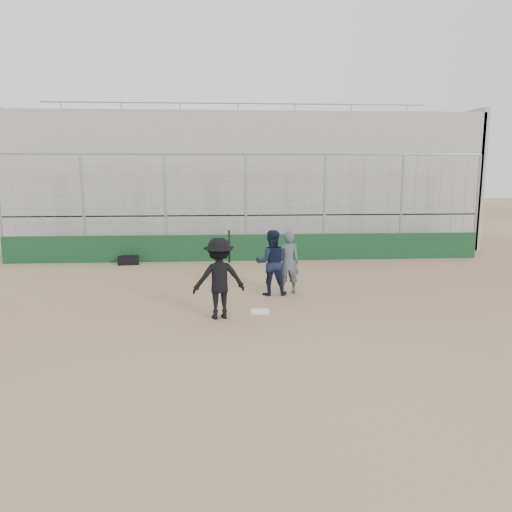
{
  "coord_description": "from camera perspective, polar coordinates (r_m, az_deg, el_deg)",
  "views": [
    {
      "loc": [
        -0.91,
        -11.78,
        3.48
      ],
      "look_at": [
        0.0,
        1.4,
        1.15
      ],
      "focal_mm": 35.0,
      "sensor_mm": 36.0,
      "label": 1
    }
  ],
  "objects": [
    {
      "name": "umpire",
      "position": [
        13.99,
        3.67,
        -1.08
      ],
      "size": [
        0.68,
        0.47,
        1.59
      ],
      "primitive_type": "imported",
      "rotation": [
        0.0,
        0.0,
        3.22
      ],
      "color": "#484E5C",
      "rests_on": "ground"
    },
    {
      "name": "batter_at_plate",
      "position": [
        11.66,
        -4.26,
        -2.55
      ],
      "size": [
        1.34,
        0.93,
        2.04
      ],
      "color": "black",
      "rests_on": "ground"
    },
    {
      "name": "backstop",
      "position": [
        18.97,
        -1.17,
        2.36
      ],
      "size": [
        18.1,
        0.25,
        4.04
      ],
      "color": "#11371B",
      "rests_on": "ground"
    },
    {
      "name": "catcher_crouched",
      "position": [
        13.79,
        1.77,
        -2.01
      ],
      "size": [
        0.9,
        0.7,
        1.22
      ],
      "color": "black",
      "rests_on": "ground"
    },
    {
      "name": "ground",
      "position": [
        12.32,
        0.45,
        -6.41
      ],
      "size": [
        90.0,
        90.0,
        0.0
      ],
      "primitive_type": "plane",
      "color": "#826446",
      "rests_on": "ground"
    },
    {
      "name": "home_plate",
      "position": [
        12.32,
        0.45,
        -6.36
      ],
      "size": [
        0.44,
        0.44,
        0.02
      ],
      "primitive_type": "cube",
      "color": "white",
      "rests_on": "ground"
    },
    {
      "name": "bleachers",
      "position": [
        23.76,
        -1.77,
        8.65
      ],
      "size": [
        20.25,
        6.7,
        6.98
      ],
      "color": "#959595",
      "rests_on": "ground"
    },
    {
      "name": "equipment_bag",
      "position": [
        18.8,
        -14.38,
        -0.49
      ],
      "size": [
        0.78,
        0.41,
        0.36
      ],
      "color": "black",
      "rests_on": "ground"
    }
  ]
}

